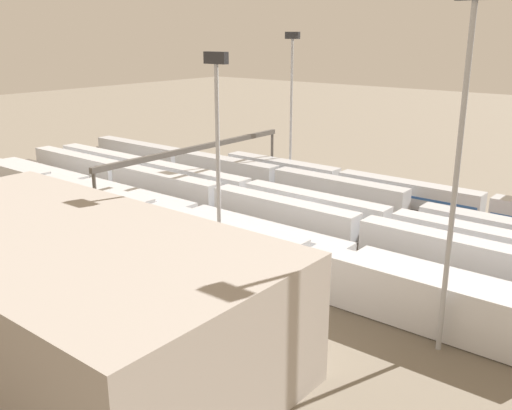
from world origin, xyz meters
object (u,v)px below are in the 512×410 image
(light_mast_3, at_px, (217,136))
(signal_gantry, at_px, (197,152))
(light_mast_1, at_px, (461,134))
(train_on_track_6, at_px, (256,237))
(train_on_track_7, at_px, (151,221))
(light_mast_0, at_px, (292,86))
(train_on_track_1, at_px, (224,168))
(train_on_track_4, at_px, (275,210))
(train_on_track_3, at_px, (306,205))
(maintenance_shed, at_px, (59,290))
(train_on_track_0, at_px, (472,205))

(light_mast_3, bearing_deg, signal_gantry, -41.17)
(light_mast_1, relative_size, signal_gantry, 0.73)
(signal_gantry, bearing_deg, train_on_track_6, 150.38)
(train_on_track_6, bearing_deg, light_mast_1, 163.98)
(train_on_track_7, xyz_separation_m, light_mast_0, (5.55, -38.75, 14.05))
(train_on_track_1, height_order, light_mast_0, light_mast_0)
(light_mast_0, bearing_deg, train_on_track_4, 121.07)
(train_on_track_3, height_order, maintenance_shed, maintenance_shed)
(signal_gantry, distance_m, maintenance_shed, 45.72)
(signal_gantry, bearing_deg, train_on_track_4, 171.78)
(train_on_track_3, height_order, light_mast_0, light_mast_0)
(train_on_track_7, height_order, signal_gantry, signal_gantry)
(train_on_track_0, distance_m, light_mast_0, 37.98)
(train_on_track_6, height_order, light_mast_3, light_mast_3)
(train_on_track_4, xyz_separation_m, signal_gantry, (17.31, -2.50, 5.66))
(train_on_track_7, relative_size, train_on_track_0, 1.06)
(train_on_track_1, bearing_deg, light_mast_0, -134.53)
(light_mast_0, distance_m, light_mast_1, 60.99)
(train_on_track_3, relative_size, signal_gantry, 2.87)
(train_on_track_6, distance_m, train_on_track_3, 15.27)
(train_on_track_0, distance_m, light_mast_1, 42.10)
(signal_gantry, height_order, maintenance_shed, maintenance_shed)
(light_mast_0, bearing_deg, train_on_track_6, 119.36)
(train_on_track_1, relative_size, light_mast_1, 2.44)
(signal_gantry, bearing_deg, light_mast_0, -98.04)
(train_on_track_6, height_order, train_on_track_0, same)
(light_mast_1, bearing_deg, train_on_track_0, -74.94)
(train_on_track_4, relative_size, train_on_track_3, 1.00)
(train_on_track_0, bearing_deg, train_on_track_3, 38.65)
(train_on_track_7, xyz_separation_m, signal_gantry, (8.55, -17.50, 5.11))
(light_mast_0, xyz_separation_m, light_mast_3, (-19.79, 41.18, -1.07))
(maintenance_shed, bearing_deg, train_on_track_7, -57.54)
(train_on_track_0, xyz_separation_m, train_on_track_4, (20.55, 20.00, -0.01))
(train_on_track_1, height_order, maintenance_shed, maintenance_shed)
(train_on_track_3, xyz_separation_m, light_mast_1, (-28.83, 22.45, 16.39))
(train_on_track_1, xyz_separation_m, train_on_track_0, (-43.47, -5.00, 0.06))
(train_on_track_0, bearing_deg, train_on_track_7, 50.05)
(train_on_track_3, distance_m, light_mast_1, 40.05)
(train_on_track_7, bearing_deg, light_mast_1, 176.44)
(train_on_track_6, bearing_deg, train_on_track_3, -79.14)
(train_on_track_4, height_order, light_mast_0, light_mast_0)
(train_on_track_1, relative_size, train_on_track_4, 0.62)
(train_on_track_1, distance_m, train_on_track_0, 43.76)
(train_on_track_6, relative_size, light_mast_0, 4.42)
(train_on_track_4, height_order, signal_gantry, signal_gantry)
(train_on_track_7, bearing_deg, train_on_track_0, -129.95)
(train_on_track_4, relative_size, light_mast_1, 3.92)
(train_on_track_4, bearing_deg, train_on_track_7, 59.72)
(train_on_track_3, bearing_deg, train_on_track_6, 100.86)
(train_on_track_6, relative_size, light_mast_1, 3.92)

